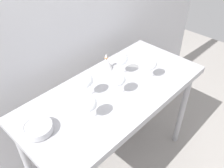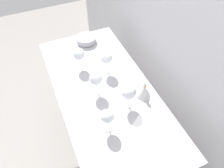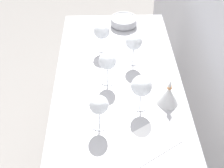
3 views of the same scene
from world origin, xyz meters
The scene contains 11 objects.
ground_plane centered at (0.00, 0.00, 0.00)m, with size 6.00×6.00×0.00m, color gray.
back_wall centered at (0.00, 0.49, 1.30)m, with size 3.80×0.04×2.60m, color silver.
steel_counter centered at (0.00, -0.01, 0.79)m, with size 1.40×0.65×0.90m.
wine_glass_near_left centered at (-0.30, -0.09, 1.02)m, with size 0.09×0.09×0.17m.
wine_glass_near_right centered at (0.28, -0.10, 1.02)m, with size 0.08×0.08×0.17m.
wine_glass_far_left centered at (-0.17, 0.08, 1.03)m, with size 0.09×0.09×0.18m.
wine_glass_far_right centered at (0.17, 0.09, 1.03)m, with size 0.10×0.10×0.18m.
wine_glass_near_center centered at (-0.02, -0.06, 1.03)m, with size 0.09×0.09×0.17m.
tasting_sheet_upper centered at (0.39, 0.09, 0.90)m, with size 0.16×0.27×0.00m, color white.
tasting_bowl centered at (-0.57, 0.05, 0.93)m, with size 0.17×0.17×0.05m.
decanter_funnel centered at (0.15, 0.22, 0.95)m, with size 0.11×0.11×0.14m.
Camera 2 is at (0.88, -0.33, 2.05)m, focal length 33.72 mm.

